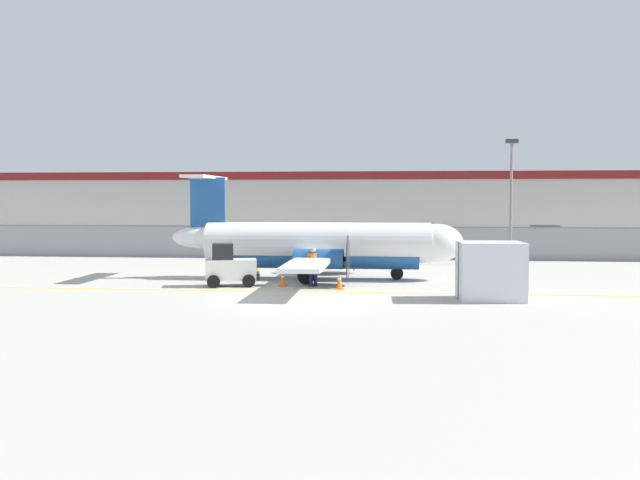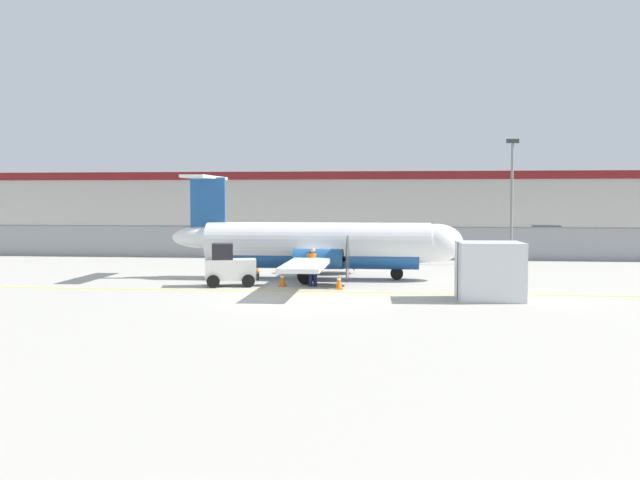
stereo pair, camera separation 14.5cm
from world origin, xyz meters
name	(u,v)px [view 1 (the left image)]	position (x,y,z in m)	size (l,w,h in m)	color
ground_plane	(303,292)	(0.00, 2.00, 0.00)	(140.00, 140.00, 0.01)	#ADA89E
perimeter_fence	(336,241)	(0.00, 18.00, 1.12)	(98.00, 0.10, 2.10)	gray
parking_lot_strip	(348,246)	(0.00, 29.50, 0.06)	(98.00, 17.00, 0.12)	#38383A
background_building	(360,204)	(0.00, 47.99, 3.26)	(91.00, 8.10, 6.50)	beige
commuter_airplane	(323,245)	(0.33, 6.74, 1.60)	(13.96, 16.01, 4.92)	white
baggage_tug	(230,267)	(-3.45, 3.52, 0.86)	(2.53, 1.84, 1.88)	silver
ground_crew_worker	(313,265)	(0.21, 3.80, 0.95)	(0.55, 0.42, 1.70)	#191E4C
cargo_container	(491,271)	(7.36, 0.46, 1.10)	(2.49, 2.11, 2.20)	silver
traffic_cone_near_left	(339,282)	(1.41, 3.04, 0.31)	(0.36, 0.36, 0.64)	orange
traffic_cone_near_right	(283,279)	(-1.13, 3.74, 0.31)	(0.36, 0.36, 0.64)	orange
traffic_cone_far_left	(243,272)	(-3.53, 6.56, 0.31)	(0.36, 0.36, 0.64)	orange
traffic_cone_far_right	(256,266)	(-3.39, 9.25, 0.31)	(0.36, 0.36, 0.64)	orange
parked_car_0	(151,239)	(-13.94, 23.28, 0.89)	(4.37, 2.39, 1.58)	red
parked_car_1	(236,236)	(-8.64, 27.68, 0.89)	(4.23, 2.07, 1.58)	#B28C19
parked_car_2	(283,237)	(-4.77, 26.76, 0.89)	(4.37, 2.37, 1.58)	black
parked_car_3	(355,240)	(0.90, 23.77, 0.89)	(4.26, 2.12, 1.58)	red
parked_car_4	(422,234)	(5.97, 32.27, 0.89)	(4.32, 2.25, 1.58)	slate
parked_car_5	(495,241)	(10.64, 23.54, 0.89)	(4.32, 2.26, 1.58)	red
parked_car_6	(543,235)	(15.42, 31.03, 0.89)	(4.38, 2.41, 1.58)	red
apron_light_pole	(511,190)	(10.45, 15.49, 4.30)	(0.70, 0.30, 7.27)	slate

